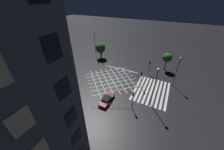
# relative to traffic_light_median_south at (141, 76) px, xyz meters

# --- Properties ---
(ground_plane) EXTENTS (200.00, 200.00, 0.00)m
(ground_plane) POSITION_rel_traffic_light_median_south_xyz_m (-0.25, 7.62, -3.14)
(ground_plane) COLOR black
(road_markings) EXTENTS (15.83, 22.31, 0.01)m
(road_markings) POSITION_rel_traffic_light_median_south_xyz_m (0.01, 1.02, -3.14)
(road_markings) COLOR silver
(road_markings) RESTS_ON ground_plane
(traffic_light_median_south) EXTENTS (0.36, 0.39, 4.41)m
(traffic_light_median_south) POSITION_rel_traffic_light_median_south_xyz_m (0.00, 0.00, 0.00)
(traffic_light_median_south) COLOR #2D2D30
(traffic_light_median_south) RESTS_ON ground_plane
(traffic_light_ne_cross) EXTENTS (0.36, 0.39, 3.41)m
(traffic_light_ne_cross) POSITION_rel_traffic_light_median_south_xyz_m (8.05, 15.56, -0.70)
(traffic_light_ne_cross) COLOR #2D2D30
(traffic_light_ne_cross) RESTS_ON ground_plane
(traffic_light_se_main) EXTENTS (0.39, 0.36, 4.01)m
(traffic_light_se_main) POSITION_rel_traffic_light_median_south_xyz_m (7.14, -0.52, -0.27)
(traffic_light_se_main) COLOR #2D2D30
(traffic_light_se_main) RESTS_ON ground_plane
(traffic_light_nw_main) EXTENTS (0.39, 0.36, 4.31)m
(traffic_light_nw_main) POSITION_rel_traffic_light_median_south_xyz_m (-7.95, 15.64, -0.07)
(traffic_light_nw_main) COLOR #2D2D30
(traffic_light_nw_main) RESTS_ON ground_plane
(traffic_light_sw_cross) EXTENTS (0.36, 0.39, 4.13)m
(traffic_light_sw_cross) POSITION_rel_traffic_light_median_south_xyz_m (-7.51, -0.38, -0.19)
(traffic_light_sw_cross) COLOR #2D2D30
(traffic_light_sw_cross) RESTS_ON ground_plane
(street_lamp_east) EXTENTS (0.57, 0.57, 8.75)m
(street_lamp_east) POSITION_rel_traffic_light_median_south_xyz_m (-4.98, -3.64, 3.32)
(street_lamp_east) COLOR #2D2D30
(street_lamp_east) RESTS_ON ground_plane
(street_lamp_west) EXTENTS (0.53, 0.53, 8.98)m
(street_lamp_west) POSITION_rel_traffic_light_median_south_xyz_m (10.70, 19.67, 3.20)
(street_lamp_west) COLOR #2D2D30
(street_lamp_west) RESTS_ON ground_plane
(street_lamp_far) EXTENTS (0.58, 0.58, 7.72)m
(street_lamp_far) POSITION_rel_traffic_light_median_south_xyz_m (4.38, -7.27, 2.68)
(street_lamp_far) COLOR #2D2D30
(street_lamp_far) RESTS_ON ground_plane
(street_tree_near) EXTENTS (2.64, 2.64, 5.37)m
(street_tree_near) POSITION_rel_traffic_light_median_south_xyz_m (11.63, -4.46, 0.87)
(street_tree_near) COLOR #38281C
(street_tree_near) RESTS_ON ground_plane
(street_tree_far) EXTENTS (3.51, 3.51, 5.44)m
(street_tree_far) POSITION_rel_traffic_light_median_south_xyz_m (10.67, 17.56, 0.53)
(street_tree_far) COLOR #38281C
(street_tree_far) RESTS_ON ground_plane
(waiting_car) EXTENTS (4.49, 1.73, 1.17)m
(waiting_car) POSITION_rel_traffic_light_median_south_xyz_m (-8.20, 4.98, -2.58)
(waiting_car) COLOR maroon
(waiting_car) RESTS_ON ground_plane
(pedestrian_railing) EXTENTS (3.60, 7.27, 1.05)m
(pedestrian_railing) POSITION_rel_traffic_light_median_south_xyz_m (-9.05, 3.29, -2.47)
(pedestrian_railing) COLOR gray
(pedestrian_railing) RESTS_ON ground_plane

